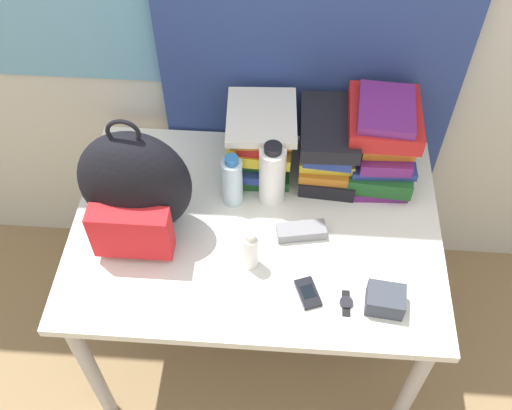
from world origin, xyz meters
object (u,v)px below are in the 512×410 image
Objects in this scene: cell_phone at (308,293)px; sunglasses_case at (301,231)px; book_stack_left at (261,141)px; sunscreen_bottle at (250,250)px; book_stack_center at (329,145)px; camera_pouch at (385,300)px; water_bottle at (232,181)px; backpack at (135,188)px; wristwatch at (346,303)px; book_stack_right at (383,140)px; sports_bottle at (272,175)px.

sunglasses_case is (-0.02, 0.21, 0.01)m from cell_phone.
sunscreen_bottle is at bearing -90.82° from book_stack_left.
book_stack_center is 1.83× the size of sunglasses_case.
book_stack_center is at bearing 107.50° from camera_pouch.
water_bottle is (-0.30, -0.16, -0.02)m from book_stack_center.
camera_pouch is at bearing -17.67° from backpack.
camera_pouch is 1.38× the size of wristwatch.
water_bottle is at bearing 134.78° from wristwatch.
backpack is 2.93× the size of sunscreen_bottle.
backpack is 1.47× the size of book_stack_right.
wristwatch is (0.23, -0.37, -0.11)m from sports_bottle.
sports_bottle reaches higher than cell_phone.
book_stack_right reaches higher than book_stack_center.
book_stack_left is 0.33m from sunglasses_case.
book_stack_center reaches higher than sunscreen_bottle.
backpack reaches higher than book_stack_left.
wristwatch is at bearing -83.79° from book_stack_center.
sports_bottle is 2.08× the size of camera_pouch.
sunglasses_case is (0.14, -0.28, -0.10)m from book_stack_left.
sunscreen_bottle is at bearing -18.80° from backpack.
wristwatch is (0.11, -0.02, -0.00)m from cell_phone.
wristwatch is at bearing -11.72° from cell_phone.
book_stack_right reaches higher than wristwatch.
sunglasses_case is at bearing 96.59° from cell_phone.
wristwatch is (0.27, -0.51, -0.11)m from book_stack_left.
book_stack_right is 0.40m from sunglasses_case.
sunglasses_case is at bearing -63.22° from book_stack_left.
book_stack_center is 0.31m from sunglasses_case.
camera_pouch is at bearing -44.21° from sunglasses_case.
backpack is 5.26× the size of wristwatch.
book_stack_left is 0.89× the size of book_stack_right.
wristwatch is at bearing -179.37° from camera_pouch.
book_stack_right is at bearing 0.34° from book_stack_left.
sunglasses_case reaches higher than wristwatch.
sunglasses_case is at bearing 38.42° from sunscreen_bottle.
book_stack_right is 0.56m from sunscreen_bottle.
book_stack_center is 1.46× the size of water_bottle.
cell_phone is at bearing -22.28° from backpack.
camera_pouch is at bearing -37.73° from water_bottle.
backpack is at bearing -153.74° from book_stack_center.
backpack reaches higher than book_stack_center.
book_stack_right is 0.56m from cell_phone.
book_stack_center is at bearing 74.59° from sunglasses_case.
backpack is at bearing -155.23° from water_bottle.
water_bottle is (0.27, 0.12, -0.09)m from backpack.
book_stack_left is at bearing 179.88° from book_stack_center.
book_stack_center is (0.22, -0.00, -0.01)m from book_stack_left.
book_stack_center is at bearing -179.06° from book_stack_right.
cell_phone is at bearing 168.28° from wristwatch.
cell_phone is at bearing -53.70° from water_bottle.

